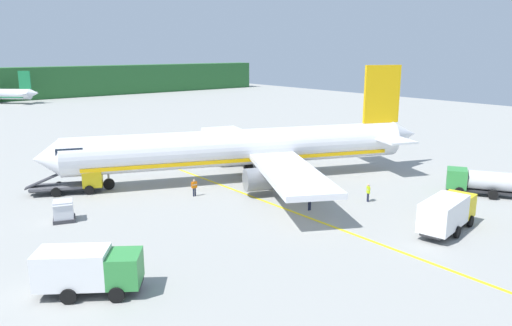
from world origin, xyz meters
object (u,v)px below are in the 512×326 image
service_truck_pushback (447,212)px  crew_loader_left (368,191)px  crew_loader_right (310,200)px  airliner_foreground (247,148)px  cargo_container_near (64,211)px  service_truck_catering (88,269)px  service_truck_baggage (481,181)px  service_truck_fuel (80,181)px  crew_marshaller (194,186)px

service_truck_pushback → crew_loader_left: size_ratio=4.21×
crew_loader_right → airliner_foreground: bearing=79.2°
cargo_container_near → crew_loader_right: 20.40m
service_truck_pushback → crew_loader_left: (1.26, 8.50, -0.56)m
service_truck_catering → cargo_container_near: size_ratio=2.81×
service_truck_baggage → service_truck_catering: bearing=173.3°
crew_loader_left → crew_loader_right: (-5.91, 1.59, -0.02)m
airliner_foreground → service_truck_fuel: bearing=158.8°
service_truck_catering → service_truck_pushback: (24.89, -7.40, 0.03)m
cargo_container_near → crew_loader_right: size_ratio=1.31×
airliner_foreground → service_truck_catering: airliner_foreground is taller
airliner_foreground → service_truck_fuel: 17.11m
service_truck_catering → service_truck_pushback: size_ratio=0.85×
service_truck_fuel → cargo_container_near: size_ratio=3.32×
service_truck_baggage → crew_marshaller: bearing=142.0°
service_truck_catering → service_truck_pushback: 25.97m
service_truck_fuel → cargo_container_near: 8.35m
service_truck_catering → service_truck_fuel: bearing=72.1°
service_truck_baggage → cargo_container_near: size_ratio=3.04×
service_truck_catering → crew_loader_left: bearing=2.4°
service_truck_pushback → cargo_container_near: 30.25m
airliner_foreground → crew_loader_right: airliner_foreground is taller
airliner_foreground → crew_loader_left: bearing=-74.6°
service_truck_baggage → crew_loader_right: size_ratio=3.97×
service_truck_pushback → crew_loader_right: service_truck_pushback is taller
service_truck_baggage → service_truck_pushback: bearing=-164.4°
service_truck_catering → crew_loader_left: 26.19m
service_truck_pushback → crew_loader_left: bearing=81.5°
cargo_container_near → service_truck_baggage: bearing=-27.7°
service_truck_fuel → service_truck_pushback: (18.22, -28.00, 0.38)m
airliner_foreground → service_truck_catering: bearing=-147.2°
service_truck_pushback → crew_marshaller: service_truck_pushback is taller
service_truck_pushback → crew_marshaller: size_ratio=4.29×
cargo_container_near → crew_marshaller: size_ratio=1.30×
airliner_foreground → cargo_container_near: 19.91m
cargo_container_near → crew_marshaller: cargo_container_near is taller
service_truck_catering → airliner_foreground: bearing=32.8°
crew_loader_left → airliner_foreground: bearing=105.4°
service_truck_fuel → service_truck_catering: service_truck_fuel is taller
service_truck_baggage → service_truck_pushback: service_truck_pushback is taller
service_truck_pushback → cargo_container_near: (-22.12, 20.62, -0.68)m
crew_loader_left → service_truck_catering: bearing=-177.6°
service_truck_pushback → crew_marshaller: bearing=117.2°
service_truck_pushback → cargo_container_near: service_truck_pushback is taller
cargo_container_near → crew_loader_left: 26.34m
crew_marshaller → airliner_foreground: bearing=14.2°
airliner_foreground → service_truck_baggage: size_ratio=6.17×
crew_marshaller → cargo_container_near: bearing=176.4°
service_truck_baggage → crew_loader_left: (-9.95, 5.37, -0.42)m
service_truck_fuel → crew_loader_right: size_ratio=4.34×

